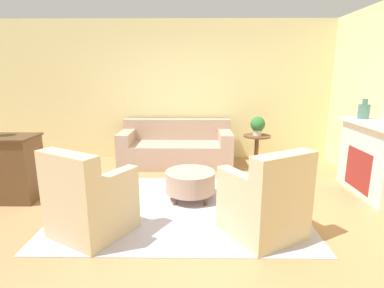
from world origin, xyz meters
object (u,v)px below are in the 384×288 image
armchair_left (88,202)px  ottoman_table (190,181)px  side_table (257,146)px  vase_mantel_near (364,111)px  couch (176,149)px  potted_plant_on_side_table (258,125)px  armchair_right (266,203)px

armchair_left → ottoman_table: 1.47m
side_table → vase_mantel_near: size_ratio=2.04×
couch → ottoman_table: 1.74m
ottoman_table → potted_plant_on_side_table: 2.06m
potted_plant_on_side_table → ottoman_table: bearing=-128.6°
side_table → vase_mantel_near: (1.39, -0.99, 0.78)m
couch → armchair_left: size_ratio=2.13×
armchair_left → armchair_right: size_ratio=1.00×
side_table → potted_plant_on_side_table: 0.40m
armchair_left → ottoman_table: armchair_left is taller
couch → vase_mantel_near: size_ratio=7.00×
potted_plant_on_side_table → armchair_left: bearing=-132.9°
side_table → vase_mantel_near: 1.87m
armchair_right → armchair_left: bearing=180.0°
vase_mantel_near → couch: bearing=158.7°
armchair_right → potted_plant_on_side_table: (0.39, 2.52, 0.43)m
couch → vase_mantel_near: bearing=-21.3°
armchair_right → ottoman_table: bearing=131.1°
armchair_left → vase_mantel_near: bearing=22.4°
potted_plant_on_side_table → vase_mantel_near: bearing=-35.4°
couch → ottoman_table: size_ratio=3.05×
armchair_left → ottoman_table: size_ratio=1.43×
couch → armchair_right: bearing=-66.8°
armchair_right → ottoman_table: 1.29m
armchair_right → vase_mantel_near: vase_mantel_near is taller
couch → vase_mantel_near: 3.27m
ottoman_table → armchair_left: bearing=-138.7°
armchair_left → vase_mantel_near: vase_mantel_near is taller
armchair_right → side_table: (0.39, 2.52, 0.04)m
couch → potted_plant_on_side_table: bearing=-5.9°
armchair_left → side_table: 3.43m
ottoman_table → potted_plant_on_side_table: bearing=51.4°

